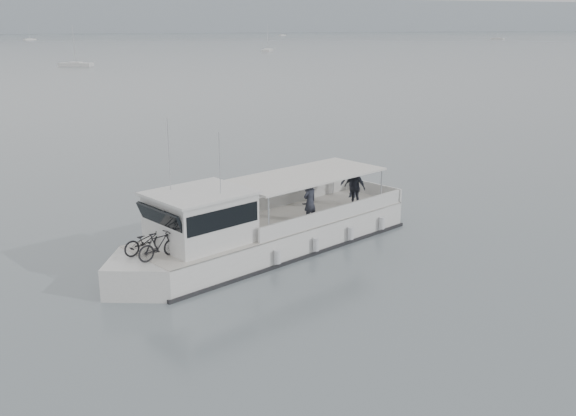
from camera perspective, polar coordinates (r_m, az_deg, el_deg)
name	(u,v)px	position (r m, az deg, el deg)	size (l,w,h in m)	color
ground	(376,215)	(29.78, 7.80, -0.60)	(1400.00, 1400.00, 0.00)	slate
headland	(73,15)	(585.53, -18.59, 15.92)	(1400.00, 90.00, 28.00)	#939EA8
tour_boat	(253,232)	(24.16, -3.16, -2.18)	(12.92, 7.77, 5.61)	silver
moored_fleet	(25,48)	(238.70, -22.37, 13.05)	(427.24, 348.73, 10.97)	silver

